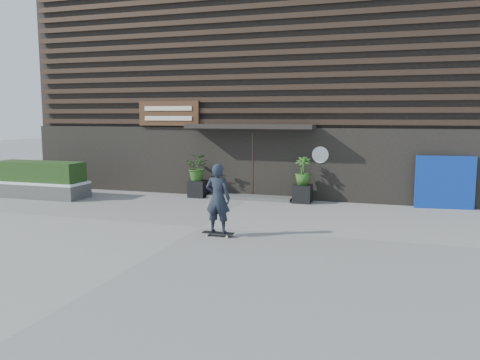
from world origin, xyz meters
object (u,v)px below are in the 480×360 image
(blue_tarp, at_px, (445,182))
(planter_pot_left, at_px, (198,189))
(raised_bed, at_px, (40,190))
(planter_pot_right, at_px, (303,194))
(skateboarder, at_px, (218,199))

(blue_tarp, bearing_deg, planter_pot_left, 175.75)
(planter_pot_left, bearing_deg, raised_bed, -162.70)
(planter_pot_right, bearing_deg, raised_bed, -169.59)
(planter_pot_left, distance_m, blue_tarp, 8.27)
(planter_pot_right, xyz_separation_m, blue_tarp, (4.44, 0.30, 0.54))
(planter_pot_left, height_order, skateboarder, skateboarder)
(planter_pot_right, height_order, blue_tarp, blue_tarp)
(planter_pot_left, relative_size, planter_pot_right, 1.00)
(planter_pot_left, xyz_separation_m, raised_bed, (-5.46, -1.70, -0.05))
(blue_tarp, relative_size, skateboarder, 1.00)
(planter_pot_left, distance_m, skateboarder, 5.85)
(planter_pot_left, height_order, blue_tarp, blue_tarp)
(skateboarder, bearing_deg, planter_pot_right, 77.64)
(planter_pot_left, height_order, planter_pot_right, same)
(planter_pot_right, xyz_separation_m, raised_bed, (-9.26, -1.70, -0.05))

